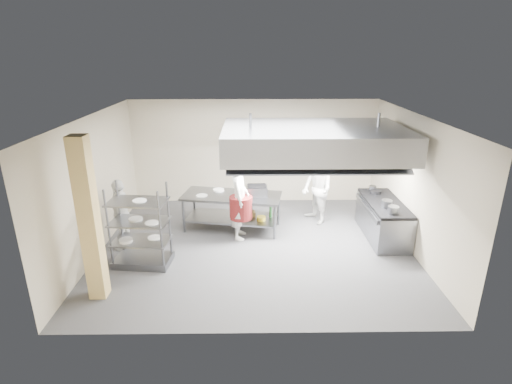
{
  "coord_description": "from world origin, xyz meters",
  "views": [
    {
      "loc": [
        -0.1,
        -8.27,
        4.29
      ],
      "look_at": [
        0.02,
        0.2,
        1.27
      ],
      "focal_mm": 28.0,
      "sensor_mm": 36.0,
      "label": 1
    }
  ],
  "objects_px": {
    "stockpot": "(387,204)",
    "pass_rack": "(140,226)",
    "chef_line": "(317,190)",
    "chef_plating": "(121,214)",
    "island": "(232,212)",
    "chef_head": "(239,200)",
    "griddle": "(257,191)",
    "cooking_range": "(383,220)"
  },
  "relations": [
    {
      "from": "chef_line",
      "to": "griddle",
      "type": "height_order",
      "value": "chef_line"
    },
    {
      "from": "island",
      "to": "griddle",
      "type": "height_order",
      "value": "griddle"
    },
    {
      "from": "chef_head",
      "to": "griddle",
      "type": "xyz_separation_m",
      "value": [
        0.42,
        0.42,
        0.07
      ]
    },
    {
      "from": "chef_line",
      "to": "stockpot",
      "type": "bearing_deg",
      "value": 26.59
    },
    {
      "from": "island",
      "to": "chef_plating",
      "type": "xyz_separation_m",
      "value": [
        -2.43,
        -0.99,
        0.37
      ]
    },
    {
      "from": "cooking_range",
      "to": "stockpot",
      "type": "bearing_deg",
      "value": -102.72
    },
    {
      "from": "chef_head",
      "to": "chef_line",
      "type": "distance_m",
      "value": 2.16
    },
    {
      "from": "chef_plating",
      "to": "stockpot",
      "type": "xyz_separation_m",
      "value": [
        6.0,
        0.15,
        0.16
      ]
    },
    {
      "from": "cooking_range",
      "to": "pass_rack",
      "type": "bearing_deg",
      "value": -167.16
    },
    {
      "from": "island",
      "to": "chef_head",
      "type": "distance_m",
      "value": 0.74
    },
    {
      "from": "pass_rack",
      "to": "cooking_range",
      "type": "distance_m",
      "value": 5.63
    },
    {
      "from": "pass_rack",
      "to": "griddle",
      "type": "relative_size",
      "value": 3.53
    },
    {
      "from": "cooking_range",
      "to": "griddle",
      "type": "distance_m",
      "value": 3.12
    },
    {
      "from": "pass_rack",
      "to": "stockpot",
      "type": "height_order",
      "value": "pass_rack"
    },
    {
      "from": "chef_line",
      "to": "chef_plating",
      "type": "height_order",
      "value": "chef_line"
    },
    {
      "from": "island",
      "to": "pass_rack",
      "type": "bearing_deg",
      "value": -125.89
    },
    {
      "from": "chef_head",
      "to": "pass_rack",
      "type": "bearing_deg",
      "value": 124.74
    },
    {
      "from": "stockpot",
      "to": "pass_rack",
      "type": "bearing_deg",
      "value": -170.45
    },
    {
      "from": "island",
      "to": "griddle",
      "type": "bearing_deg",
      "value": 3.64
    },
    {
      "from": "chef_line",
      "to": "chef_plating",
      "type": "relative_size",
      "value": 1.1
    },
    {
      "from": "pass_rack",
      "to": "chef_line",
      "type": "relative_size",
      "value": 0.97
    },
    {
      "from": "chef_head",
      "to": "griddle",
      "type": "height_order",
      "value": "chef_head"
    },
    {
      "from": "island",
      "to": "chef_line",
      "type": "distance_m",
      "value": 2.25
    },
    {
      "from": "pass_rack",
      "to": "chef_line",
      "type": "bearing_deg",
      "value": 33.7
    },
    {
      "from": "pass_rack",
      "to": "chef_line",
      "type": "xyz_separation_m",
      "value": [
        3.99,
        2.13,
        0.03
      ]
    },
    {
      "from": "griddle",
      "to": "cooking_range",
      "type": "bearing_deg",
      "value": -10.46
    },
    {
      "from": "cooking_range",
      "to": "stockpot",
      "type": "distance_m",
      "value": 0.66
    },
    {
      "from": "cooking_range",
      "to": "chef_plating",
      "type": "bearing_deg",
      "value": -175.38
    },
    {
      "from": "griddle",
      "to": "chef_plating",
      "type": "bearing_deg",
      "value": -165.66
    },
    {
      "from": "chef_head",
      "to": "stockpot",
      "type": "distance_m",
      "value": 3.39
    },
    {
      "from": "cooking_range",
      "to": "chef_head",
      "type": "xyz_separation_m",
      "value": [
        -3.45,
        0.01,
        0.55
      ]
    },
    {
      "from": "cooking_range",
      "to": "stockpot",
      "type": "relative_size",
      "value": 8.33
    },
    {
      "from": "chef_line",
      "to": "griddle",
      "type": "xyz_separation_m",
      "value": [
        -1.55,
        -0.45,
        0.13
      ]
    },
    {
      "from": "pass_rack",
      "to": "stockpot",
      "type": "bearing_deg",
      "value": 15.17
    },
    {
      "from": "pass_rack",
      "to": "chef_head",
      "type": "height_order",
      "value": "chef_head"
    },
    {
      "from": "griddle",
      "to": "chef_head",
      "type": "bearing_deg",
      "value": -137.18
    },
    {
      "from": "chef_head",
      "to": "griddle",
      "type": "distance_m",
      "value": 0.6
    },
    {
      "from": "cooking_range",
      "to": "chef_plating",
      "type": "xyz_separation_m",
      "value": [
        -6.08,
        -0.49,
        0.4
      ]
    },
    {
      "from": "chef_head",
      "to": "island",
      "type": "bearing_deg",
      "value": 25.37
    },
    {
      "from": "island",
      "to": "chef_line",
      "type": "xyz_separation_m",
      "value": [
        2.17,
        0.38,
        0.45
      ]
    },
    {
      "from": "pass_rack",
      "to": "cooking_range",
      "type": "xyz_separation_m",
      "value": [
        5.47,
        1.25,
        -0.45
      ]
    },
    {
      "from": "chef_plating",
      "to": "griddle",
      "type": "distance_m",
      "value": 3.19
    }
  ]
}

